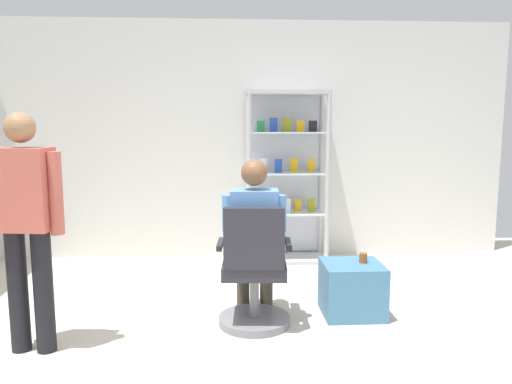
{
  "coord_description": "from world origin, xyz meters",
  "views": [
    {
      "loc": [
        -0.27,
        -2.75,
        1.57
      ],
      "look_at": [
        -0.03,
        1.22,
        1.0
      ],
      "focal_mm": 34.64,
      "sensor_mm": 36.0,
      "label": 1
    }
  ],
  "objects_px": {
    "storage_crate": "(352,289)",
    "office_chair": "(254,277)",
    "display_cabinet_main": "(286,176)",
    "standing_customer": "(26,218)",
    "tea_glass": "(363,258)",
    "seated_shopkeeper": "(254,232)"
  },
  "relations": [
    {
      "from": "seated_shopkeeper",
      "to": "standing_customer",
      "type": "bearing_deg",
      "value": -163.28
    },
    {
      "from": "storage_crate",
      "to": "display_cabinet_main",
      "type": "bearing_deg",
      "value": 101.63
    },
    {
      "from": "standing_customer",
      "to": "tea_glass",
      "type": "bearing_deg",
      "value": 12.17
    },
    {
      "from": "display_cabinet_main",
      "to": "standing_customer",
      "type": "height_order",
      "value": "display_cabinet_main"
    },
    {
      "from": "storage_crate",
      "to": "tea_glass",
      "type": "relative_size",
      "value": 5.76
    },
    {
      "from": "office_chair",
      "to": "tea_glass",
      "type": "relative_size",
      "value": 11.52
    },
    {
      "from": "storage_crate",
      "to": "office_chair",
      "type": "bearing_deg",
      "value": -165.6
    },
    {
      "from": "office_chair",
      "to": "standing_customer",
      "type": "xyz_separation_m",
      "value": [
        -1.54,
        -0.3,
        0.54
      ]
    },
    {
      "from": "tea_glass",
      "to": "seated_shopkeeper",
      "type": "bearing_deg",
      "value": -176.1
    },
    {
      "from": "display_cabinet_main",
      "to": "standing_customer",
      "type": "bearing_deg",
      "value": -132.39
    },
    {
      "from": "display_cabinet_main",
      "to": "tea_glass",
      "type": "relative_size",
      "value": 22.8
    },
    {
      "from": "display_cabinet_main",
      "to": "seated_shopkeeper",
      "type": "distance_m",
      "value": 1.81
    },
    {
      "from": "display_cabinet_main",
      "to": "storage_crate",
      "type": "distance_m",
      "value": 1.88
    },
    {
      "from": "standing_customer",
      "to": "storage_crate",
      "type": "bearing_deg",
      "value": 12.27
    },
    {
      "from": "office_chair",
      "to": "seated_shopkeeper",
      "type": "distance_m",
      "value": 0.36
    },
    {
      "from": "display_cabinet_main",
      "to": "office_chair",
      "type": "height_order",
      "value": "display_cabinet_main"
    },
    {
      "from": "office_chair",
      "to": "standing_customer",
      "type": "distance_m",
      "value": 1.66
    },
    {
      "from": "display_cabinet_main",
      "to": "seated_shopkeeper",
      "type": "bearing_deg",
      "value": -104.7
    },
    {
      "from": "tea_glass",
      "to": "display_cabinet_main",
      "type": "bearing_deg",
      "value": 104.65
    },
    {
      "from": "tea_glass",
      "to": "standing_customer",
      "type": "height_order",
      "value": "standing_customer"
    },
    {
      "from": "display_cabinet_main",
      "to": "office_chair",
      "type": "relative_size",
      "value": 1.98
    },
    {
      "from": "seated_shopkeeper",
      "to": "standing_customer",
      "type": "height_order",
      "value": "standing_customer"
    }
  ]
}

